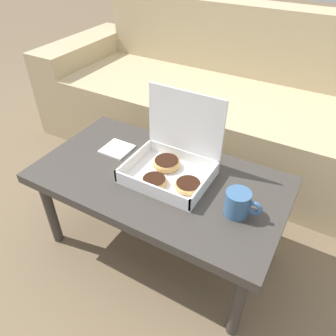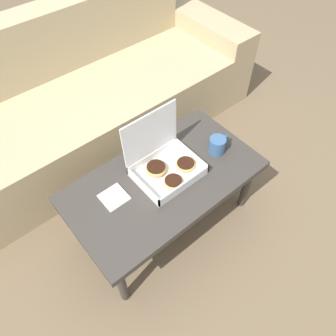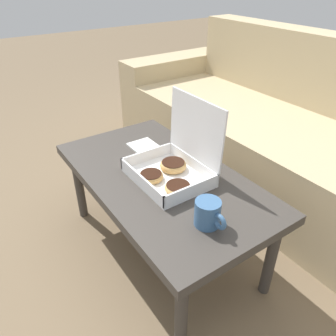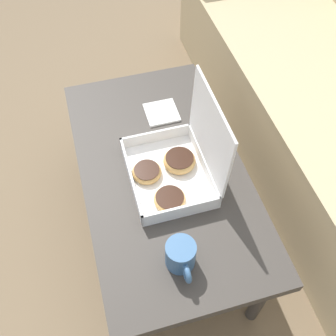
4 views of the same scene
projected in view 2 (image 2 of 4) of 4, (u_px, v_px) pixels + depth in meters
ground_plane at (154, 209)px, 2.04m from camera, size 12.00×12.00×0.00m
couch at (77, 106)px, 2.20m from camera, size 2.51×0.83×0.85m
coffee_table at (164, 184)px, 1.70m from camera, size 1.01×0.56×0.42m
pastry_box at (165, 164)px, 1.65m from camera, size 0.33×0.27×0.32m
coffee_mug at (218, 145)px, 1.75m from camera, size 0.13×0.09×0.09m
napkin_stack at (114, 197)px, 1.59m from camera, size 0.12×0.12×0.01m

